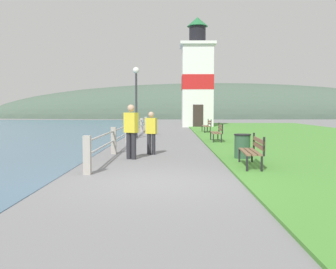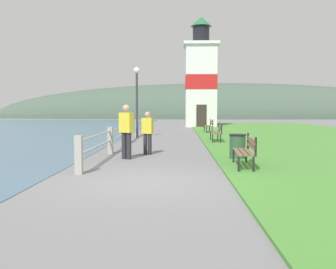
{
  "view_description": "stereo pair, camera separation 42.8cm",
  "coord_description": "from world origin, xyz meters",
  "px_view_note": "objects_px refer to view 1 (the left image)",
  "views": [
    {
      "loc": [
        0.32,
        -8.29,
        1.66
      ],
      "look_at": [
        0.15,
        11.21,
        0.3
      ],
      "focal_mm": 40.0,
      "sensor_mm": 36.0,
      "label": 1
    },
    {
      "loc": [
        0.75,
        -8.28,
        1.66
      ],
      "look_at": [
        0.15,
        11.21,
        0.3
      ],
      "focal_mm": 40.0,
      "sensor_mm": 36.0,
      "label": 2
    }
  ],
  "objects_px": {
    "park_bench_far": "(207,125)",
    "person_by_railing": "(131,130)",
    "trash_bin": "(242,147)",
    "park_bench_midway": "(218,131)",
    "person_strolling": "(151,131)",
    "lamp_post": "(136,89)",
    "park_bench_near": "(253,149)",
    "lighthouse": "(197,80)"
  },
  "relations": [
    {
      "from": "person_strolling",
      "to": "person_by_railing",
      "type": "bearing_deg",
      "value": 170.55
    },
    {
      "from": "trash_bin",
      "to": "lamp_post",
      "type": "relative_size",
      "value": 0.21
    },
    {
      "from": "trash_bin",
      "to": "park_bench_midway",
      "type": "bearing_deg",
      "value": 90.06
    },
    {
      "from": "park_bench_midway",
      "to": "park_bench_far",
      "type": "bearing_deg",
      "value": -90.13
    },
    {
      "from": "park_bench_near",
      "to": "lighthouse",
      "type": "distance_m",
      "value": 24.28
    },
    {
      "from": "park_bench_midway",
      "to": "person_strolling",
      "type": "height_order",
      "value": "person_strolling"
    },
    {
      "from": "trash_bin",
      "to": "lighthouse",
      "type": "bearing_deg",
      "value": 89.81
    },
    {
      "from": "person_by_railing",
      "to": "trash_bin",
      "type": "relative_size",
      "value": 2.13
    },
    {
      "from": "park_bench_near",
      "to": "person_strolling",
      "type": "bearing_deg",
      "value": -42.71
    },
    {
      "from": "lighthouse",
      "to": "park_bench_midway",
      "type": "bearing_deg",
      "value": -90.29
    },
    {
      "from": "park_bench_midway",
      "to": "lighthouse",
      "type": "xyz_separation_m",
      "value": [
        0.08,
        15.92,
        3.72
      ]
    },
    {
      "from": "park_bench_near",
      "to": "person_strolling",
      "type": "xyz_separation_m",
      "value": [
        -2.98,
        3.13,
        0.3
      ]
    },
    {
      "from": "person_strolling",
      "to": "lamp_post",
      "type": "height_order",
      "value": "lamp_post"
    },
    {
      "from": "park_bench_midway",
      "to": "lighthouse",
      "type": "relative_size",
      "value": 0.17
    },
    {
      "from": "park_bench_midway",
      "to": "person_strolling",
      "type": "relative_size",
      "value": 1.06
    },
    {
      "from": "park_bench_far",
      "to": "person_strolling",
      "type": "height_order",
      "value": "person_strolling"
    },
    {
      "from": "person_by_railing",
      "to": "lamp_post",
      "type": "height_order",
      "value": "lamp_post"
    },
    {
      "from": "park_bench_near",
      "to": "lighthouse",
      "type": "height_order",
      "value": "lighthouse"
    },
    {
      "from": "person_strolling",
      "to": "trash_bin",
      "type": "height_order",
      "value": "person_strolling"
    },
    {
      "from": "park_bench_midway",
      "to": "lighthouse",
      "type": "bearing_deg",
      "value": -88.96
    },
    {
      "from": "park_bench_far",
      "to": "lamp_post",
      "type": "bearing_deg",
      "value": 43.41
    },
    {
      "from": "lamp_post",
      "to": "park_bench_far",
      "type": "bearing_deg",
      "value": 44.88
    },
    {
      "from": "park_bench_midway",
      "to": "lamp_post",
      "type": "relative_size",
      "value": 0.41
    },
    {
      "from": "park_bench_far",
      "to": "park_bench_midway",
      "type": "bearing_deg",
      "value": 87.08
    },
    {
      "from": "park_bench_far",
      "to": "person_by_railing",
      "type": "height_order",
      "value": "person_by_railing"
    },
    {
      "from": "trash_bin",
      "to": "lamp_post",
      "type": "bearing_deg",
      "value": 115.3
    },
    {
      "from": "park_bench_near",
      "to": "lamp_post",
      "type": "height_order",
      "value": "lamp_post"
    },
    {
      "from": "park_bench_near",
      "to": "lighthouse",
      "type": "relative_size",
      "value": 0.17
    },
    {
      "from": "park_bench_near",
      "to": "park_bench_far",
      "type": "xyz_separation_m",
      "value": [
        0.2,
        15.11,
        -0.0
      ]
    },
    {
      "from": "park_bench_far",
      "to": "lighthouse",
      "type": "xyz_separation_m",
      "value": [
        -0.1,
        8.88,
        3.72
      ]
    },
    {
      "from": "park_bench_midway",
      "to": "person_strolling",
      "type": "bearing_deg",
      "value": 60.05
    },
    {
      "from": "lighthouse",
      "to": "person_strolling",
      "type": "distance_m",
      "value": 21.37
    },
    {
      "from": "lighthouse",
      "to": "person_by_railing",
      "type": "xyz_separation_m",
      "value": [
        -3.67,
        -22.1,
        -3.29
      ]
    },
    {
      "from": "person_by_railing",
      "to": "park_bench_near",
      "type": "bearing_deg",
      "value": -88.39
    },
    {
      "from": "park_bench_near",
      "to": "park_bench_midway",
      "type": "xyz_separation_m",
      "value": [
        0.02,
        8.07,
        -0.0
      ]
    },
    {
      "from": "person_strolling",
      "to": "person_by_railing",
      "type": "xyz_separation_m",
      "value": [
        -0.59,
        -1.23,
        0.13
      ]
    },
    {
      "from": "park_bench_midway",
      "to": "park_bench_far",
      "type": "xyz_separation_m",
      "value": [
        0.18,
        7.04,
        -0.0
      ]
    },
    {
      "from": "person_by_railing",
      "to": "trash_bin",
      "type": "distance_m",
      "value": 3.64
    },
    {
      "from": "park_bench_far",
      "to": "person_by_railing",
      "type": "distance_m",
      "value": 13.75
    },
    {
      "from": "lamp_post",
      "to": "park_bench_near",
      "type": "bearing_deg",
      "value": -68.5
    },
    {
      "from": "park_bench_far",
      "to": "lamp_post",
      "type": "height_order",
      "value": "lamp_post"
    },
    {
      "from": "person_strolling",
      "to": "trash_bin",
      "type": "xyz_separation_m",
      "value": [
        3.01,
        -1.41,
        -0.41
      ]
    }
  ]
}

